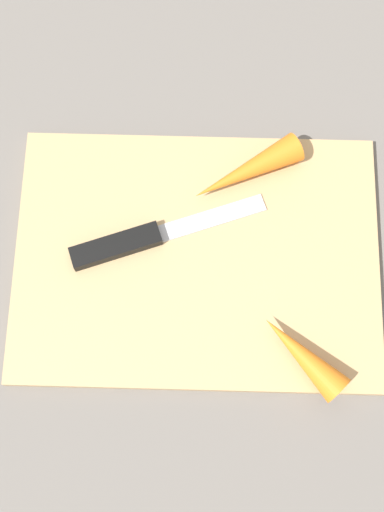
{
  "coord_description": "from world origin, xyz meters",
  "views": [
    {
      "loc": [
        0.0,
        -0.19,
        0.65
      ],
      "look_at": [
        0.0,
        0.0,
        0.01
      ],
      "focal_mm": 47.17,
      "sensor_mm": 36.0,
      "label": 1
    }
  ],
  "objects_px": {
    "knife": "(124,242)",
    "carrot_short": "(297,355)",
    "cutting_board": "(192,258)",
    "carrot_long": "(241,171)"
  },
  "relations": [
    {
      "from": "knife",
      "to": "carrot_short",
      "type": "distance_m",
      "value": 0.2
    },
    {
      "from": "carrot_short",
      "to": "cutting_board",
      "type": "bearing_deg",
      "value": -0.21
    },
    {
      "from": "cutting_board",
      "to": "carrot_short",
      "type": "bearing_deg",
      "value": -44.33
    },
    {
      "from": "knife",
      "to": "carrot_long",
      "type": "xyz_separation_m",
      "value": [
        0.11,
        0.07,
        0.01
      ]
    },
    {
      "from": "carrot_long",
      "to": "carrot_short",
      "type": "bearing_deg",
      "value": 76.74
    },
    {
      "from": "carrot_long",
      "to": "carrot_short",
      "type": "relative_size",
      "value": 1.26
    },
    {
      "from": "cutting_board",
      "to": "carrot_long",
      "type": "relative_size",
      "value": 3.1
    },
    {
      "from": "cutting_board",
      "to": "carrot_short",
      "type": "height_order",
      "value": "carrot_short"
    },
    {
      "from": "cutting_board",
      "to": "carrot_long",
      "type": "height_order",
      "value": "carrot_long"
    },
    {
      "from": "knife",
      "to": "carrot_long",
      "type": "height_order",
      "value": "carrot_long"
    }
  ]
}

